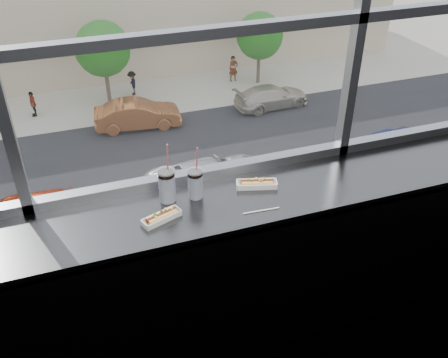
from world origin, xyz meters
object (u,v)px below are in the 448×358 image
object	(u,v)px
wrapper	(155,222)
tree_right	(260,36)
pedestrian_c	(132,81)
soda_cup_left	(167,184)
hotdog_tray_left	(162,217)
hotdog_tray_right	(257,183)
car_near_e	(394,142)
car_far_b	(137,110)
tree_center	(103,49)
soda_cup_right	(195,182)
car_near_d	(213,174)
pedestrian_b	(32,101)
car_far_c	(272,93)
pedestrian_d	(233,66)
car_near_c	(60,205)
loose_straw	(261,211)

from	to	relation	value
wrapper	tree_right	bearing A→B (deg)	65.68
pedestrian_c	soda_cup_left	bearing A→B (deg)	-7.88
hotdog_tray_left	hotdog_tray_right	xyz separation A→B (m)	(0.62, 0.13, 0.00)
car_near_e	car_far_b	bearing A→B (deg)	50.05
wrapper	tree_center	distance (m)	29.70
soda_cup_left	soda_cup_right	bearing A→B (deg)	-7.64
soda_cup_left	car_near_d	distance (m)	20.29
wrapper	pedestrian_b	world-z (taller)	wrapper
car_far_b	car_near_d	bearing A→B (deg)	-159.57
hotdog_tray_left	hotdog_tray_right	distance (m)	0.63
hotdog_tray_left	pedestrian_c	bearing A→B (deg)	62.09
hotdog_tray_left	tree_right	size ratio (longest dim) A/B	0.05
soda_cup_right	car_far_c	world-z (taller)	soda_cup_right
car_near_d	tree_center	xyz separation A→B (m)	(-3.11, 12.00, 2.41)
car_near_d	soda_cup_right	bearing A→B (deg)	161.22
hotdog_tray_right	soda_cup_right	world-z (taller)	soda_cup_right
pedestrian_d	pedestrian_c	size ratio (longest dim) A/B	1.12
soda_cup_left	pedestrian_c	size ratio (longest dim) A/B	0.20
tree_right	car_far_b	bearing A→B (deg)	-156.65
hotdog_tray_left	car_near_d	bearing A→B (deg)	51.42
soda_cup_left	car_near_c	xyz separation A→B (m)	(-1.45, 16.16, -11.14)
hotdog_tray_left	soda_cup_right	xyz separation A→B (m)	(0.24, 0.15, 0.08)
pedestrian_c	tree_right	xyz separation A→B (m)	(8.69, -0.79, 2.33)
hotdog_tray_right	tree_center	world-z (taller)	hotdog_tray_right
wrapper	pedestrian_d	xyz separation A→B (m)	(11.27, 29.18, -10.98)
car_far_c	tree_center	bearing A→B (deg)	62.59
car_near_d	tree_right	xyz separation A→B (m)	(7.26, 12.00, 2.13)
pedestrian_d	tree_center	xyz separation A→B (m)	(-8.83, -0.82, 2.50)
soda_cup_right	car_near_d	xyz separation A→B (m)	(5.27, 16.18, -10.99)
hotdog_tray_right	car_far_b	size ratio (longest dim) A/B	0.04
pedestrian_b	tree_right	bearing A→B (deg)	91.28
wrapper	car_near_c	world-z (taller)	wrapper
hotdog_tray_left	wrapper	xyz separation A→B (m)	(-0.04, -0.02, -0.01)
car_far_c	wrapper	bearing A→B (deg)	148.82
wrapper	pedestrian_d	size ratio (longest dim) A/B	0.04
car_far_c	pedestrian_c	distance (m)	9.27
car_near_e	tree_right	bearing A→B (deg)	6.46
hotdog_tray_right	tree_right	distance (m)	31.95
pedestrian_d	tree_center	bearing A→B (deg)	-174.68
tree_center	hotdog_tray_right	bearing A→B (deg)	-93.62
tree_center	tree_right	size ratio (longest dim) A/B	1.08
wrapper	pedestrian_d	distance (m)	33.15
loose_straw	car_near_c	xyz separation A→B (m)	(-1.92, 16.44, -11.03)
soda_cup_left	pedestrian_b	bearing A→B (deg)	94.74
soda_cup_right	car_near_c	distance (m)	19.70
hotdog_tray_right	car_near_e	bearing A→B (deg)	63.79
soda_cup_left	car_near_d	bearing A→B (deg)	71.41
soda_cup_right	wrapper	size ratio (longest dim) A/B	3.91
hotdog_tray_right	pedestrian_b	size ratio (longest dim) A/B	0.14
loose_straw	car_far_c	size ratio (longest dim) A/B	0.04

